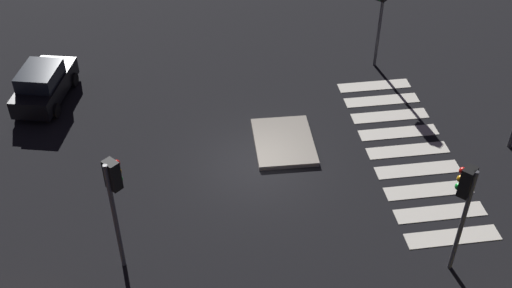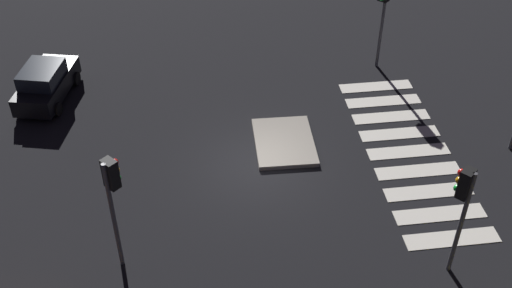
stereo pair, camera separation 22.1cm
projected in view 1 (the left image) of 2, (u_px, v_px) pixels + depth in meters
ground_plane at (256, 165)px, 24.11m from camera, size 80.00×80.00×0.00m
traffic_island at (284, 142)px, 25.05m from camera, size 3.12×2.38×0.18m
car_black at (44, 84)px, 26.93m from camera, size 4.08×2.49×1.68m
traffic_light_west at (114, 189)px, 18.41m from camera, size 0.54×0.53×4.15m
traffic_light_east at (381, 1)px, 27.58m from camera, size 0.54×0.54×4.31m
traffic_light_south at (465, 195)px, 18.38m from camera, size 0.53×0.54×4.01m
crosswalk_near at (408, 150)px, 24.76m from camera, size 9.90×3.20×0.02m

